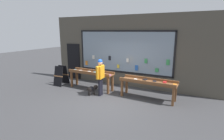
{
  "coord_description": "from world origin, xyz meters",
  "views": [
    {
      "loc": [
        3.28,
        -5.93,
        2.84
      ],
      "look_at": [
        -0.17,
        0.84,
        1.14
      ],
      "focal_mm": 28.0,
      "sensor_mm": 36.0,
      "label": 1
    }
  ],
  "objects_px": {
    "sandwich_board_sign": "(61,75)",
    "display_table_left": "(91,74)",
    "display_table_right": "(148,83)",
    "person_browsing": "(100,75)",
    "small_dog": "(92,89)"
  },
  "relations": [
    {
      "from": "display_table_left",
      "to": "person_browsing",
      "type": "height_order",
      "value": "person_browsing"
    },
    {
      "from": "display_table_right",
      "to": "sandwich_board_sign",
      "type": "height_order",
      "value": "sandwich_board_sign"
    },
    {
      "from": "sandwich_board_sign",
      "to": "person_browsing",
      "type": "bearing_deg",
      "value": -11.87
    },
    {
      "from": "display_table_left",
      "to": "sandwich_board_sign",
      "type": "bearing_deg",
      "value": -175.69
    },
    {
      "from": "sandwich_board_sign",
      "to": "display_table_left",
      "type": "bearing_deg",
      "value": 1.5
    },
    {
      "from": "display_table_right",
      "to": "person_browsing",
      "type": "height_order",
      "value": "person_browsing"
    },
    {
      "from": "display_table_left",
      "to": "person_browsing",
      "type": "xyz_separation_m",
      "value": [
        0.88,
        -0.57,
        0.21
      ]
    },
    {
      "from": "display_table_left",
      "to": "display_table_right",
      "type": "height_order",
      "value": "display_table_left"
    },
    {
      "from": "display_table_right",
      "to": "small_dog",
      "type": "height_order",
      "value": "display_table_right"
    },
    {
      "from": "display_table_left",
      "to": "display_table_right",
      "type": "distance_m",
      "value": 2.87
    },
    {
      "from": "display_table_right",
      "to": "sandwich_board_sign",
      "type": "distance_m",
      "value": 4.7
    },
    {
      "from": "display_table_right",
      "to": "sandwich_board_sign",
      "type": "bearing_deg",
      "value": -178.28
    },
    {
      "from": "display_table_right",
      "to": "person_browsing",
      "type": "bearing_deg",
      "value": -164.05
    },
    {
      "from": "display_table_left",
      "to": "small_dog",
      "type": "xyz_separation_m",
      "value": [
        0.51,
        -0.69,
        -0.46
      ]
    },
    {
      "from": "display_table_left",
      "to": "small_dog",
      "type": "height_order",
      "value": "display_table_left"
    }
  ]
}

